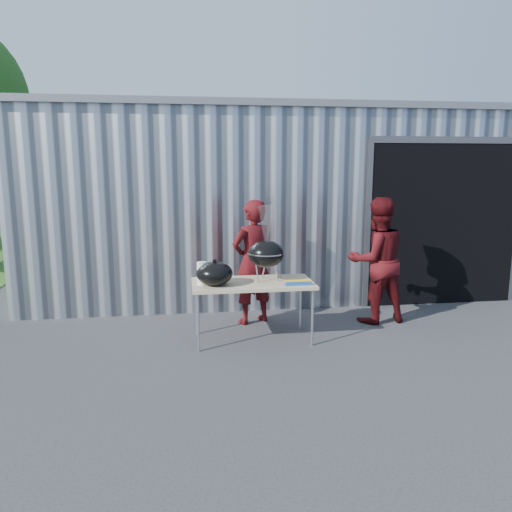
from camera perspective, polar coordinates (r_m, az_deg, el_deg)
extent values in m
plane|color=#303033|center=(5.99, -0.96, -11.03)|extent=(80.00, 80.00, 0.00)
cube|color=silver|center=(10.36, 0.10, 6.65)|extent=(8.00, 6.00, 3.00)
cube|color=slate|center=(10.37, 0.10, 15.22)|extent=(8.20, 6.20, 0.10)
cube|color=black|center=(8.81, 18.85, 3.77)|extent=(2.40, 1.20, 2.50)
cube|color=#4C4C51|center=(8.27, 21.22, 12.26)|extent=(2.52, 0.08, 0.10)
cube|color=tan|center=(6.21, -0.39, -3.16)|extent=(1.50, 0.75, 0.04)
cylinder|color=silver|center=(5.95, -6.61, -7.59)|extent=(0.03, 0.03, 0.71)
cylinder|color=silver|center=(6.14, 6.46, -7.01)|extent=(0.03, 0.03, 0.71)
cylinder|color=silver|center=(6.56, -6.78, -5.89)|extent=(0.03, 0.03, 0.71)
cylinder|color=silver|center=(6.73, 5.10, -5.43)|extent=(0.03, 0.03, 0.71)
ellipsoid|color=black|center=(6.21, 1.14, 0.24)|extent=(0.45, 0.45, 0.34)
cylinder|color=silver|center=(6.21, 1.14, 0.35)|extent=(0.46, 0.46, 0.02)
cylinder|color=silver|center=(6.20, 1.14, 0.47)|extent=(0.43, 0.43, 0.01)
cylinder|color=silver|center=(6.39, 0.93, -1.49)|extent=(0.02, 0.02, 0.24)
cylinder|color=silver|center=(6.17, 0.12, -1.92)|extent=(0.02, 0.02, 0.24)
cylinder|color=silver|center=(6.20, 2.34, -1.85)|extent=(0.02, 0.02, 0.24)
cylinder|color=#CF614A|center=(6.18, -0.09, 0.57)|extent=(0.02, 0.14, 0.02)
cylinder|color=#CF614A|center=(6.19, 0.32, 0.58)|extent=(0.02, 0.14, 0.02)
cylinder|color=#CF614A|center=(6.19, 0.73, 0.59)|extent=(0.02, 0.14, 0.02)
cylinder|color=#CF614A|center=(6.20, 1.14, 0.60)|extent=(0.02, 0.14, 0.02)
cylinder|color=#CF614A|center=(6.21, 1.55, 0.61)|extent=(0.02, 0.14, 0.02)
cylinder|color=#CF614A|center=(6.22, 1.96, 0.62)|extent=(0.02, 0.14, 0.02)
cylinder|color=#CF614A|center=(6.22, 2.36, 0.63)|extent=(0.02, 0.14, 0.02)
cone|color=silver|center=(6.16, 1.15, 3.22)|extent=(0.20, 0.20, 0.55)
ellipsoid|color=black|center=(6.03, -4.75, -2.02)|extent=(0.44, 0.44, 0.29)
cylinder|color=black|center=(6.00, -4.77, -0.55)|extent=(0.05, 0.05, 0.03)
cylinder|color=white|center=(6.07, -6.20, -1.99)|extent=(0.12, 0.12, 0.28)
cube|color=white|center=(6.35, -5.58, -2.25)|extent=(0.20, 0.15, 0.10)
cube|color=#194AA6|center=(6.05, 4.87, -3.12)|extent=(0.32, 0.05, 0.05)
cube|color=yellow|center=(6.04, 4.87, -2.84)|extent=(0.32, 0.05, 0.01)
imported|color=#460B0F|center=(6.87, -0.40, -0.71)|extent=(0.74, 0.64, 1.72)
imported|color=#460B0F|center=(7.12, 13.61, -0.49)|extent=(0.93, 0.76, 1.75)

